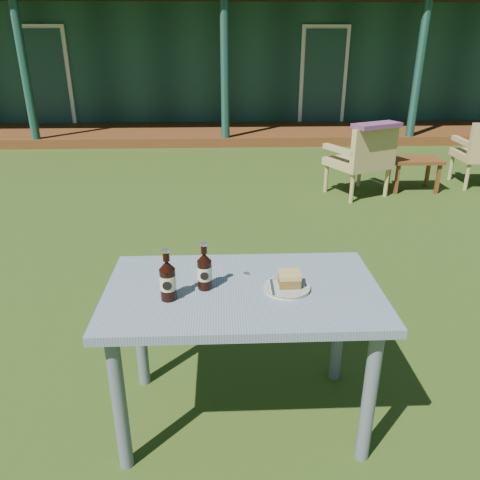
{
  "coord_description": "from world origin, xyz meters",
  "views": [
    {
      "loc": [
        -0.09,
        -3.39,
        1.71
      ],
      "look_at": [
        0.0,
        -1.3,
        0.82
      ],
      "focal_mm": 35.0,
      "sensor_mm": 36.0,
      "label": 1
    }
  ],
  "objects_px": {
    "plate": "(287,287)",
    "cake_slice": "(289,279)",
    "cola_bottle_far": "(168,280)",
    "side_table": "(415,163)",
    "cola_bottle_near": "(205,271)",
    "cafe_table": "(243,308)",
    "armchair_left": "(363,157)"
  },
  "relations": [
    {
      "from": "cafe_table",
      "to": "cake_slice",
      "type": "distance_m",
      "value": 0.25
    },
    {
      "from": "cola_bottle_near",
      "to": "cafe_table",
      "type": "bearing_deg",
      "value": -2.1
    },
    {
      "from": "cola_bottle_near",
      "to": "side_table",
      "type": "height_order",
      "value": "cola_bottle_near"
    },
    {
      "from": "plate",
      "to": "cola_bottle_near",
      "type": "height_order",
      "value": "cola_bottle_near"
    },
    {
      "from": "cafe_table",
      "to": "side_table",
      "type": "height_order",
      "value": "cafe_table"
    },
    {
      "from": "cafe_table",
      "to": "side_table",
      "type": "xyz_separation_m",
      "value": [
        2.27,
        3.72,
        -0.28
      ]
    },
    {
      "from": "cola_bottle_near",
      "to": "armchair_left",
      "type": "height_order",
      "value": "cola_bottle_near"
    },
    {
      "from": "plate",
      "to": "cake_slice",
      "type": "bearing_deg",
      "value": 41.31
    },
    {
      "from": "side_table",
      "to": "cola_bottle_near",
      "type": "bearing_deg",
      "value": -123.27
    },
    {
      "from": "cafe_table",
      "to": "cola_bottle_near",
      "type": "relative_size",
      "value": 5.61
    },
    {
      "from": "cafe_table",
      "to": "cola_bottle_near",
      "type": "height_order",
      "value": "cola_bottle_near"
    },
    {
      "from": "plate",
      "to": "armchair_left",
      "type": "distance_m",
      "value": 3.79
    },
    {
      "from": "cake_slice",
      "to": "cola_bottle_far",
      "type": "distance_m",
      "value": 0.52
    },
    {
      "from": "cola_bottle_near",
      "to": "side_table",
      "type": "xyz_separation_m",
      "value": [
        2.43,
        3.71,
        -0.46
      ]
    },
    {
      "from": "plate",
      "to": "cola_bottle_far",
      "type": "relative_size",
      "value": 0.9
    },
    {
      "from": "cola_bottle_near",
      "to": "cola_bottle_far",
      "type": "relative_size",
      "value": 0.95
    },
    {
      "from": "cake_slice",
      "to": "side_table",
      "type": "bearing_deg",
      "value": 60.94
    },
    {
      "from": "cola_bottle_near",
      "to": "cake_slice",
      "type": "bearing_deg",
      "value": -1.99
    },
    {
      "from": "side_table",
      "to": "cola_bottle_far",
      "type": "bearing_deg",
      "value": -124.23
    },
    {
      "from": "cola_bottle_near",
      "to": "cola_bottle_far",
      "type": "xyz_separation_m",
      "value": [
        -0.15,
        -0.09,
        0.0
      ]
    },
    {
      "from": "plate",
      "to": "cola_bottle_far",
      "type": "distance_m",
      "value": 0.51
    },
    {
      "from": "cafe_table",
      "to": "cola_bottle_near",
      "type": "distance_m",
      "value": 0.25
    },
    {
      "from": "cola_bottle_near",
      "to": "armchair_left",
      "type": "xyz_separation_m",
      "value": [
        1.73,
        3.5,
        -0.34
      ]
    },
    {
      "from": "cafe_table",
      "to": "side_table",
      "type": "distance_m",
      "value": 4.36
    },
    {
      "from": "cola_bottle_near",
      "to": "side_table",
      "type": "distance_m",
      "value": 4.46
    },
    {
      "from": "plate",
      "to": "cake_slice",
      "type": "xyz_separation_m",
      "value": [
        0.01,
        0.01,
        0.04
      ]
    },
    {
      "from": "cola_bottle_far",
      "to": "side_table",
      "type": "bearing_deg",
      "value": 55.77
    },
    {
      "from": "cola_bottle_far",
      "to": "armchair_left",
      "type": "xyz_separation_m",
      "value": [
        1.87,
        3.59,
        -0.34
      ]
    },
    {
      "from": "armchair_left",
      "to": "side_table",
      "type": "bearing_deg",
      "value": 16.23
    },
    {
      "from": "plate",
      "to": "side_table",
      "type": "distance_m",
      "value": 4.29
    },
    {
      "from": "plate",
      "to": "cola_bottle_far",
      "type": "bearing_deg",
      "value": -172.8
    },
    {
      "from": "cafe_table",
      "to": "cake_slice",
      "type": "height_order",
      "value": "cake_slice"
    }
  ]
}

